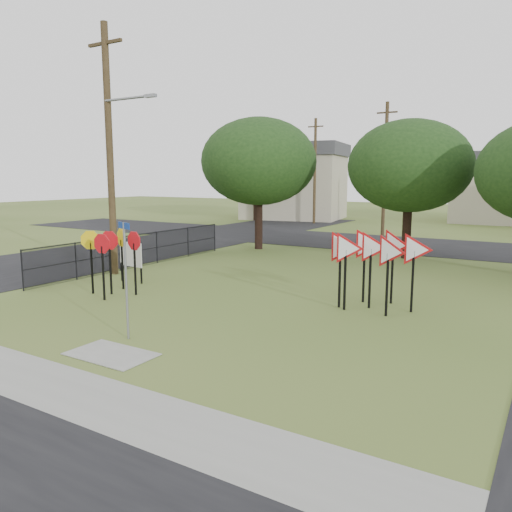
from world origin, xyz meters
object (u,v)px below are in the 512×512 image
at_px(street_name_sign, 126,273).
at_px(info_board, 131,256).
at_px(stop_sign_cluster, 112,247).
at_px(yield_sign_cluster, 374,251).

xyz_separation_m(street_name_sign, info_board, (-4.94, 5.00, -0.65)).
bearing_deg(info_board, stop_sign_cluster, -62.06).
relative_size(street_name_sign, stop_sign_cluster, 1.32).
relative_size(stop_sign_cluster, yield_sign_cluster, 0.71).
height_order(stop_sign_cluster, info_board, stop_sign_cluster).
bearing_deg(info_board, street_name_sign, -45.32).
relative_size(stop_sign_cluster, info_board, 1.43).
xyz_separation_m(street_name_sign, yield_sign_cluster, (4.23, 6.05, 0.11)).
distance_m(street_name_sign, stop_sign_cluster, 5.13).
distance_m(yield_sign_cluster, info_board, 9.26).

